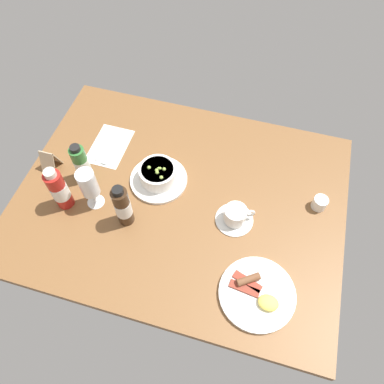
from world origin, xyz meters
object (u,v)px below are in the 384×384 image
object	(u,v)px
cutlery_setting	(109,147)
sauce_bottle_brown	(123,207)
breakfast_plate	(257,294)
porridge_bowl	(158,175)
sauce_bottle_green	(82,164)
wine_glass	(89,185)
menu_card	(49,160)
sauce_bottle_red	(59,189)
creamer_jug	(320,203)
coffee_cup	(235,216)

from	to	relation	value
cutlery_setting	sauce_bottle_brown	size ratio (longest dim) A/B	1.04
breakfast_plate	porridge_bowl	bearing A→B (deg)	-36.80
sauce_bottle_green	breakfast_plate	xyz separation A→B (cm)	(-65.37, 24.86, -6.68)
wine_glass	menu_card	size ratio (longest dim) A/B	1.89
sauce_bottle_red	porridge_bowl	bearing A→B (deg)	-147.62
creamer_jug	wine_glass	bearing A→B (deg)	14.58
cutlery_setting	sauce_bottle_green	distance (cm)	16.49
porridge_bowl	sauce_bottle_green	distance (cm)	25.87
breakfast_plate	menu_card	xyz separation A→B (cm)	(78.68, -25.19, 3.35)
creamer_jug	wine_glass	xyz separation A→B (cm)	(72.28, 18.80, 8.39)
wine_glass	sauce_bottle_brown	distance (cm)	13.06
creamer_jug	sauce_bottle_brown	xyz separation A→B (cm)	(59.85, 22.14, 6.18)
coffee_cup	sauce_bottle_red	world-z (taller)	sauce_bottle_red
breakfast_plate	sauce_bottle_brown	bearing A→B (deg)	-15.65
menu_card	sauce_bottle_red	bearing A→B (deg)	132.80
cutlery_setting	coffee_cup	bearing A→B (deg)	161.57
porridge_bowl	sauce_bottle_red	distance (cm)	32.42
wine_glass	breakfast_plate	bearing A→B (deg)	164.49
coffee_cup	creamer_jug	size ratio (longest dim) A/B	2.18
coffee_cup	sauce_bottle_green	distance (cm)	54.07
creamer_jug	coffee_cup	bearing A→B (deg)	26.06
sauce_bottle_green	breakfast_plate	distance (cm)	70.25
porridge_bowl	cutlery_setting	xyz separation A→B (cm)	(22.67, -9.19, -3.06)
sauce_bottle_red	sauce_bottle_brown	size ratio (longest dim) A/B	0.99
coffee_cup	sauce_bottle_brown	distance (cm)	35.75
sauce_bottle_brown	coffee_cup	bearing A→B (deg)	-164.40
sauce_bottle_green	porridge_bowl	bearing A→B (deg)	-167.81
cutlery_setting	creamer_jug	xyz separation A→B (cm)	(-77.38, 4.53, 2.03)
creamer_jug	sauce_bottle_red	xyz separation A→B (cm)	(81.76, 21.81, 6.02)
sauce_bottle_red	breakfast_plate	distance (cm)	69.13
porridge_bowl	cutlery_setting	distance (cm)	24.65
porridge_bowl	breakfast_plate	size ratio (longest dim) A/B	0.89
menu_card	porridge_bowl	bearing A→B (deg)	-172.47
coffee_cup	porridge_bowl	bearing A→B (deg)	-15.46
menu_card	sauce_bottle_green	bearing A→B (deg)	178.58
sauce_bottle_green	menu_card	size ratio (longest dim) A/B	1.88
creamer_jug	menu_card	bearing A→B (deg)	5.97
sauce_bottle_red	menu_card	size ratio (longest dim) A/B	2.08
sauce_bottle_brown	sauce_bottle_green	distance (cm)	23.21
porridge_bowl	breakfast_plate	bearing A→B (deg)	143.20
menu_card	creamer_jug	bearing A→B (deg)	-174.03
porridge_bowl	sauce_bottle_red	xyz separation A→B (cm)	(27.05, 17.15, 4.99)
sauce_bottle_brown	breakfast_plate	bearing A→B (deg)	164.35
creamer_jug	sauce_bottle_green	world-z (taller)	sauce_bottle_green
coffee_cup	menu_card	bearing A→B (deg)	-2.50
coffee_cup	creamer_jug	distance (cm)	28.78
porridge_bowl	sauce_bottle_green	xyz separation A→B (cm)	(24.94, 5.39, 4.32)
creamer_jug	wine_glass	size ratio (longest dim) A/B	0.35
sauce_bottle_red	sauce_bottle_green	bearing A→B (deg)	-100.20
porridge_bowl	sauce_bottle_brown	size ratio (longest dim) A/B	1.09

